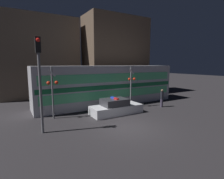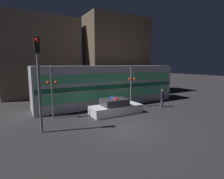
{
  "view_description": "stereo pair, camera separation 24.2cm",
  "coord_description": "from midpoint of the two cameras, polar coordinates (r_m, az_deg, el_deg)",
  "views": [
    {
      "loc": [
        -6.53,
        -9.14,
        4.2
      ],
      "look_at": [
        1.77,
        5.04,
        1.82
      ],
      "focal_mm": 28.0,
      "sensor_mm": 36.0,
      "label": 1
    },
    {
      "loc": [
        -6.32,
        -9.26,
        4.2
      ],
      "look_at": [
        1.77,
        5.04,
        1.82
      ],
      "focal_mm": 28.0,
      "sensor_mm": 36.0,
      "label": 2
    }
  ],
  "objects": [
    {
      "name": "ground_plane",
      "position": [
        11.98,
        4.4,
        -12.31
      ],
      "size": [
        120.0,
        120.0,
        0.0
      ],
      "primitive_type": "plane",
      "color": "#262326"
    },
    {
      "name": "train",
      "position": [
        18.44,
        -1.52,
        1.46
      ],
      "size": [
        15.07,
        2.92,
        4.05
      ],
      "color": "silver",
      "rests_on": "ground_plane"
    },
    {
      "name": "police_car",
      "position": [
        14.99,
        0.82,
        -5.93
      ],
      "size": [
        4.46,
        1.82,
        1.43
      ],
      "rotation": [
        0.0,
        0.0,
        -0.01
      ],
      "color": "silver",
      "rests_on": "ground_plane"
    },
    {
      "name": "pedestrian",
      "position": [
        17.88,
        15.58,
        -2.68
      ],
      "size": [
        0.3,
        0.3,
        1.77
      ],
      "color": "#3F384C",
      "rests_on": "ground_plane"
    },
    {
      "name": "crossing_signal_near",
      "position": [
        17.09,
        5.89,
        1.86
      ],
      "size": [
        0.86,
        0.34,
        3.98
      ],
      "color": "slate",
      "rests_on": "ground_plane"
    },
    {
      "name": "crossing_signal_far",
      "position": [
        14.09,
        -19.32,
        0.17
      ],
      "size": [
        0.86,
        0.34,
        4.03
      ],
      "color": "slate",
      "rests_on": "ground_plane"
    },
    {
      "name": "traffic_light_corner",
      "position": [
        11.19,
        -23.17,
        5.11
      ],
      "size": [
        0.3,
        0.46,
        5.76
      ],
      "color": "slate",
      "rests_on": "ground_plane"
    },
    {
      "name": "building_left",
      "position": [
        25.06,
        -22.79,
        9.6
      ],
      "size": [
        9.47,
        4.78,
        10.15
      ],
      "color": "brown",
      "rests_on": "ground_plane"
    },
    {
      "name": "building_center",
      "position": [
        25.53,
        1.04,
        10.81
      ],
      "size": [
        8.87,
        4.34,
        10.69
      ],
      "color": "brown",
      "rests_on": "ground_plane"
    }
  ]
}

